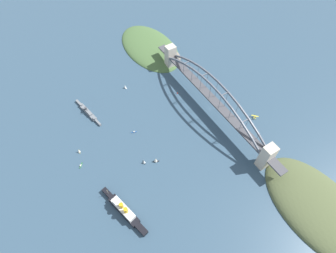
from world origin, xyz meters
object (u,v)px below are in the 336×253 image
at_px(harbor_arch_bridge, 212,98).
at_px(seaplane_taxiing_near_bridge, 255,117).
at_px(small_boat_4, 144,162).
at_px(small_boat_3, 79,151).
at_px(channel_marker_buoy, 177,93).
at_px(small_boat_1, 125,87).
at_px(small_boat_5, 134,132).
at_px(small_boat_2, 156,160).
at_px(small_boat_0, 81,165).
at_px(ocean_liner, 124,210).
at_px(naval_cruiser, 88,112).

distance_m(harbor_arch_bridge, seaplane_taxiing_near_bridge, 75.15).
xyz_separation_m(seaplane_taxiing_near_bridge, small_boat_4, (21.30, 187.17, 1.34)).
distance_m(small_boat_3, channel_marker_buoy, 184.56).
relative_size(small_boat_1, small_boat_5, 0.85).
xyz_separation_m(harbor_arch_bridge, small_boat_2, (-37.70, 123.47, -20.43)).
bearing_deg(seaplane_taxiing_near_bridge, small_boat_0, 76.33).
bearing_deg(small_boat_5, small_boat_0, 97.22).
relative_size(small_boat_0, small_boat_1, 1.02).
xyz_separation_m(small_boat_3, channel_marker_buoy, (22.65, -183.15, -2.26)).
xyz_separation_m(harbor_arch_bridge, ocean_liner, (-78.23, 192.51, -18.49)).
bearing_deg(harbor_arch_bridge, small_boat_3, 80.93).
xyz_separation_m(naval_cruiser, small_boat_5, (-72.18, -44.92, -2.15)).
xyz_separation_m(harbor_arch_bridge, channel_marker_buoy, (56.07, 26.18, -23.69)).
height_order(ocean_liner, small_boat_4, ocean_liner).
height_order(harbor_arch_bridge, seaplane_taxiing_near_bridge, harbor_arch_bridge).
bearing_deg(harbor_arch_bridge, naval_cruiser, 60.92).
distance_m(naval_cruiser, small_boat_3, 72.63).
bearing_deg(small_boat_5, small_boat_4, 167.41).
relative_size(seaplane_taxiing_near_bridge, small_boat_1, 1.25).
bearing_deg(small_boat_5, naval_cruiser, 31.90).
relative_size(harbor_arch_bridge, naval_cruiser, 4.41).
relative_size(seaplane_taxiing_near_bridge, small_boat_5, 1.06).
relative_size(harbor_arch_bridge, seaplane_taxiing_near_bridge, 32.27).
xyz_separation_m(small_boat_2, channel_marker_buoy, (93.77, -97.29, -3.26)).
bearing_deg(small_boat_1, small_boat_4, 163.68).
bearing_deg(ocean_liner, naval_cruiser, -7.00).
bearing_deg(small_boat_1, channel_marker_buoy, -129.63).
distance_m(ocean_liner, seaplane_taxiing_near_bridge, 242.67).
distance_m(ocean_liner, small_boat_4, 71.75).
xyz_separation_m(naval_cruiser, channel_marker_buoy, (-39.17, -145.04, -1.70)).
relative_size(naval_cruiser, small_boat_5, 7.76).
bearing_deg(harbor_arch_bridge, ocean_liner, 112.11).
height_order(small_boat_0, small_boat_5, small_boat_5).
bearing_deg(seaplane_taxiing_near_bridge, small_boat_2, 85.09).
relative_size(naval_cruiser, small_boat_2, 7.21).
relative_size(ocean_liner, naval_cruiser, 1.16).
bearing_deg(channel_marker_buoy, harbor_arch_bridge, -154.97).
bearing_deg(small_boat_5, seaplane_taxiing_near_bridge, -113.34).
bearing_deg(small_boat_5, small_boat_3, 82.89).
bearing_deg(small_boat_2, small_boat_1, -10.29).
relative_size(small_boat_2, channel_marker_buoy, 3.45).
bearing_deg(naval_cruiser, small_boat_4, -165.45).
xyz_separation_m(small_boat_4, channel_marker_buoy, (87.25, -112.23, -2.34)).
bearing_deg(harbor_arch_bridge, small_boat_2, 106.98).
bearing_deg(small_boat_0, small_boat_3, -15.68).
bearing_deg(small_boat_3, small_boat_2, -129.63).
xyz_separation_m(harbor_arch_bridge, small_boat_0, (11.78, 215.41, -24.15)).
bearing_deg(ocean_liner, seaplane_taxiing_near_bridge, -83.91).
relative_size(ocean_liner, small_boat_1, 10.67).
distance_m(small_boat_0, small_boat_1, 157.14).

